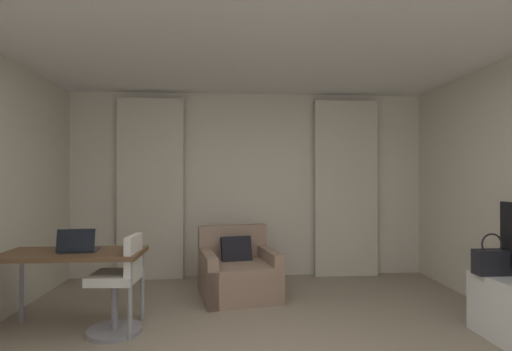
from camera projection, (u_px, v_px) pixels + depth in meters
wall_window at (250, 185)px, 5.50m from camera, size 5.12×0.06×2.60m
curtain_left_panel at (151, 188)px, 5.28m from camera, size 0.90×0.06×2.50m
curtain_right_panel at (346, 188)px, 5.46m from camera, size 0.90×0.06×2.50m
armchair at (238, 273)px, 4.52m from camera, size 1.00×0.99×0.80m
desk at (73, 259)px, 3.49m from camera, size 1.25×0.57×0.72m
desk_chair at (119, 289)px, 3.45m from camera, size 0.48×0.48×0.88m
laptop at (78, 247)px, 3.48m from camera, size 0.35×0.28×0.22m
handbag_primary at (492, 261)px, 3.39m from camera, size 0.30×0.14×0.37m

